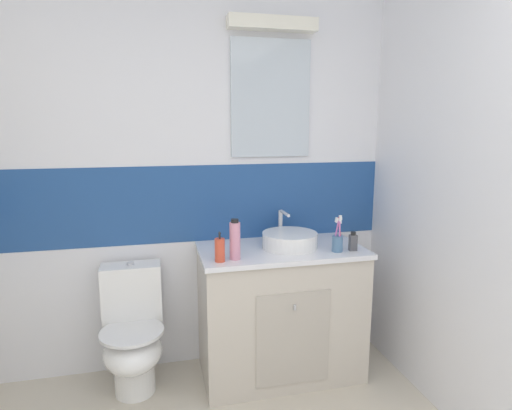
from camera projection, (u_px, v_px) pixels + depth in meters
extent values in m
cube|color=white|center=(193.00, 299.00, 2.93)|extent=(3.20, 0.10, 0.85)
cube|color=#234C8C|center=(191.00, 203.00, 2.80)|extent=(3.20, 0.10, 0.50)
cube|color=white|center=(187.00, 73.00, 2.65)|extent=(3.20, 0.10, 1.15)
cube|color=silver|center=(271.00, 99.00, 2.74)|extent=(0.52, 0.02, 0.74)
cube|color=white|center=(273.00, 23.00, 2.62)|extent=(0.57, 0.10, 0.08)
cube|color=beige|center=(280.00, 313.00, 2.75)|extent=(1.00, 0.54, 0.82)
cube|color=white|center=(281.00, 250.00, 2.66)|extent=(1.02, 0.56, 0.03)
cube|color=#B6AD9F|center=(293.00, 339.00, 2.50)|extent=(0.45, 0.01, 0.57)
cylinder|color=silver|center=(295.00, 307.00, 2.44)|extent=(0.02, 0.02, 0.03)
cylinder|color=white|center=(290.00, 240.00, 2.66)|extent=(0.34, 0.34, 0.09)
cylinder|color=#B3B3B8|center=(290.00, 234.00, 2.65)|extent=(0.28, 0.28, 0.01)
cylinder|color=silver|center=(280.00, 225.00, 2.84)|extent=(0.03, 0.03, 0.20)
cylinder|color=silver|center=(285.00, 213.00, 2.73)|extent=(0.02, 0.16, 0.02)
cylinder|color=white|center=(135.00, 378.00, 2.59)|extent=(0.24, 0.24, 0.18)
ellipsoid|color=white|center=(133.00, 351.00, 2.51)|extent=(0.34, 0.42, 0.22)
cylinder|color=white|center=(132.00, 332.00, 2.49)|extent=(0.37, 0.37, 0.02)
cube|color=white|center=(132.00, 292.00, 2.66)|extent=(0.36, 0.17, 0.35)
cylinder|color=silver|center=(130.00, 264.00, 2.63)|extent=(0.04, 0.04, 0.02)
cylinder|color=#4C7299|center=(337.00, 244.00, 2.57)|extent=(0.06, 0.06, 0.10)
cylinder|color=#D83F4C|center=(340.00, 232.00, 2.56)|extent=(0.03, 0.03, 0.18)
cube|color=white|center=(340.00, 218.00, 2.54)|extent=(0.01, 0.02, 0.03)
cylinder|color=#D872BF|center=(340.00, 234.00, 2.55)|extent=(0.02, 0.03, 0.16)
cube|color=white|center=(340.00, 221.00, 2.54)|extent=(0.01, 0.02, 0.03)
cylinder|color=#D872BF|center=(336.00, 233.00, 2.57)|extent=(0.03, 0.03, 0.16)
cube|color=white|center=(337.00, 220.00, 2.55)|extent=(0.01, 0.02, 0.03)
cylinder|color=#D84C33|center=(220.00, 250.00, 2.38)|extent=(0.06, 0.06, 0.13)
cylinder|color=#262626|center=(220.00, 236.00, 2.36)|extent=(0.01, 0.01, 0.04)
cylinder|color=#262626|center=(220.00, 233.00, 2.35)|extent=(0.01, 0.02, 0.01)
cylinder|color=pink|center=(235.00, 241.00, 2.41)|extent=(0.06, 0.06, 0.21)
cylinder|color=black|center=(235.00, 221.00, 2.39)|extent=(0.04, 0.04, 0.02)
cube|color=#4C4C51|center=(353.00, 243.00, 2.59)|extent=(0.05, 0.03, 0.10)
cylinder|color=black|center=(353.00, 233.00, 2.58)|extent=(0.03, 0.03, 0.02)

